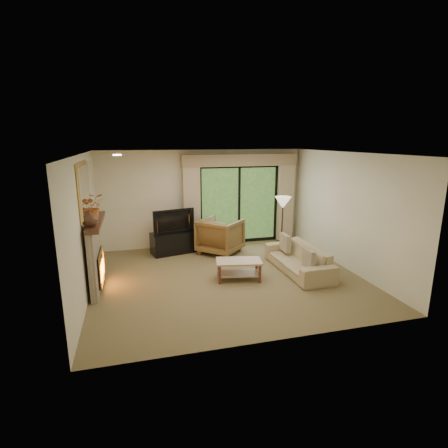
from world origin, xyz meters
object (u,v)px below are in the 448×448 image
object	(u,v)px
armchair	(220,236)
coffee_table	(239,270)
sofa	(298,259)
media_console	(173,243)

from	to	relation	value
armchair	coffee_table	world-z (taller)	armchair
sofa	coffee_table	distance (m)	1.42
armchair	sofa	distance (m)	2.19
media_console	sofa	distance (m)	3.23
sofa	coffee_table	bearing A→B (deg)	-86.65
media_console	coffee_table	xyz separation A→B (m)	(1.11, -2.12, -0.06)
armchair	coffee_table	xyz separation A→B (m)	(-0.07, -1.83, -0.24)
media_console	sofa	xyz separation A→B (m)	(2.52, -2.01, 0.02)
media_console	coffee_table	world-z (taller)	media_console
armchair	sofa	size ratio (longest dim) A/B	0.50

